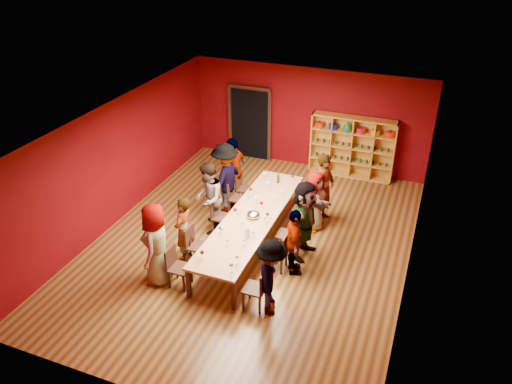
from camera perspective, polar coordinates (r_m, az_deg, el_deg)
room_shell at (r=10.92m, az=-0.52°, el=0.53°), size 7.10×9.10×3.04m
tasting_table at (r=11.33m, az=-0.50°, el=-3.02°), size 1.10×4.50×0.75m
doorway at (r=15.42m, az=-0.65°, el=7.90°), size 1.40×0.17×2.30m
shelving_unit at (r=14.57m, az=10.99°, el=5.43°), size 2.40×0.40×1.80m
chair_person_left_0 at (r=10.39m, az=-9.14°, el=-8.20°), size 0.42×0.42×0.89m
person_left_0 at (r=10.34m, az=-11.32°, el=-5.85°), size 0.67×0.97×1.80m
chair_person_left_1 at (r=10.96m, az=-7.05°, el=-5.79°), size 0.42×0.42×0.89m
person_left_1 at (r=10.90m, az=-8.29°, el=-4.30°), size 0.43×0.58×1.56m
chair_person_left_2 at (r=11.89m, az=-4.26°, el=-2.55°), size 0.42×0.42×0.89m
person_left_2 at (r=11.79m, az=-5.46°, el=-0.70°), size 0.74×0.97×1.77m
chair_person_left_3 at (r=12.64m, az=-2.42°, el=-0.40°), size 0.42×0.42×0.89m
person_left_3 at (r=12.52m, az=-3.53°, el=1.55°), size 0.69×1.27×1.87m
chair_person_left_4 at (r=13.06m, az=-1.51°, el=0.66°), size 0.42×0.42×0.89m
person_left_4 at (r=12.95m, az=-2.57°, el=2.47°), size 0.61×1.12×1.82m
chair_person_right_0 at (r=9.72m, az=0.29°, el=-10.80°), size 0.42×0.42×0.89m
person_right_0 at (r=9.46m, az=1.76°, el=-9.76°), size 0.74×1.11×1.60m
chair_person_right_1 at (r=10.68m, az=2.78°, el=-6.63°), size 0.42×0.42×0.89m
person_right_1 at (r=10.45m, az=4.36°, el=-5.76°), size 0.74×0.99×1.54m
chair_person_right_2 at (r=11.22m, az=3.92°, el=-4.69°), size 0.42×0.42×0.89m
person_right_2 at (r=10.91m, az=5.58°, el=-3.17°), size 0.82×1.77×1.84m
chair_person_right_3 at (r=12.12m, az=5.52°, el=-1.94°), size 0.42×0.42×0.89m
person_right_3 at (r=11.93m, az=6.71°, el=-1.08°), size 0.67×0.84×1.52m
chair_person_right_4 at (r=12.53m, az=6.15°, el=-0.85°), size 0.42×0.42×0.89m
person_right_4 at (r=12.26m, az=7.83°, el=0.47°), size 0.55×0.71×1.79m
wine_glass_0 at (r=12.75m, az=4.20°, el=1.79°), size 0.07×0.07×0.18m
wine_glass_1 at (r=10.65m, az=-4.05°, el=-4.18°), size 0.08×0.08×0.20m
wine_glass_2 at (r=10.52m, az=-0.35°, el=-4.63°), size 0.07×0.07×0.18m
wine_glass_3 at (r=11.49m, az=0.63°, el=-1.30°), size 0.09×0.09×0.22m
wine_glass_4 at (r=9.58m, az=-2.85°, el=-8.33°), size 0.09×0.09×0.22m
wine_glass_5 at (r=10.62m, az=-3.86°, el=-4.17°), size 0.09×0.09×0.22m
wine_glass_6 at (r=11.96m, az=-0.54°, el=-0.10°), size 0.07×0.07×0.18m
wine_glass_7 at (r=11.79m, az=2.20°, el=-0.60°), size 0.07×0.07×0.18m
wine_glass_8 at (r=11.25m, az=-2.40°, el=-2.09°), size 0.08×0.08×0.21m
wine_glass_9 at (r=10.30m, az=-1.36°, el=-5.50°), size 0.07×0.07×0.18m
wine_glass_10 at (r=10.96m, az=0.97°, el=-2.96°), size 0.09×0.09×0.22m
wine_glass_11 at (r=12.04m, az=-0.60°, el=0.28°), size 0.09×0.09×0.22m
wine_glass_12 at (r=9.96m, az=-6.17°, el=-6.91°), size 0.08×0.08×0.21m
wine_glass_13 at (r=11.30m, az=-1.82°, el=-1.99°), size 0.08×0.08×0.19m
wine_glass_14 at (r=11.99m, az=2.98°, el=-0.04°), size 0.07×0.07×0.18m
wine_glass_15 at (r=9.98m, az=-6.20°, el=-6.92°), size 0.08×0.08×0.19m
wine_glass_16 at (r=11.11m, az=1.31°, el=-2.57°), size 0.08×0.08×0.19m
wine_glass_17 at (r=10.29m, az=-3.30°, el=-5.54°), size 0.07×0.07×0.18m
wine_glass_18 at (r=9.79m, az=-2.19°, el=-7.41°), size 0.09×0.09×0.22m
wine_glass_19 at (r=12.83m, az=0.97°, el=2.08°), size 0.08×0.08×0.19m
wine_glass_20 at (r=12.33m, az=1.39°, el=1.02°), size 0.09×0.09×0.22m
wine_glass_21 at (r=10.80m, az=-1.59°, el=-3.48°), size 0.09×0.09×0.22m
spittoon_bowl at (r=11.22m, az=-0.32°, el=-2.63°), size 0.31×0.31×0.17m
carafe_a at (r=11.63m, az=-0.04°, el=-1.09°), size 0.12×0.12×0.27m
carafe_b at (r=10.53m, az=-1.02°, el=-4.62°), size 0.14×0.14×0.28m
wine_bottle at (r=12.65m, az=2.55°, el=1.51°), size 0.08×0.08×0.28m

